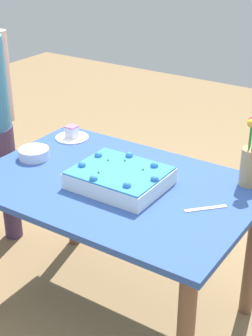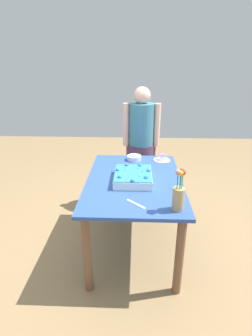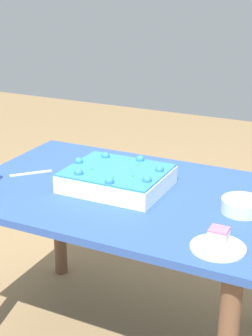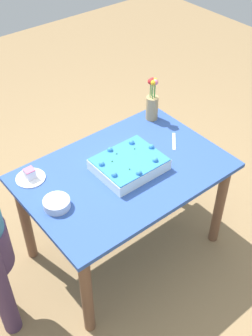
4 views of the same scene
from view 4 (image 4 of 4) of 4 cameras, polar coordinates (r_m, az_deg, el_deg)
The scene contains 7 objects.
ground_plane at distance 3.19m, azimuth -0.20°, elevation -10.51°, with size 8.00×8.00×0.00m, color #91734C.
dining_table at distance 2.73m, azimuth -0.23°, elevation -2.28°, with size 1.29×0.87×0.75m.
sheet_cake at distance 2.62m, azimuth 0.43°, elevation 0.56°, with size 0.41×0.33×0.10m.
serving_plate_with_slice at distance 2.64m, azimuth -12.84°, elevation -1.07°, with size 0.18×0.18×0.07m.
cake_knife at distance 2.89m, azimuth 6.52°, elevation 3.61°, with size 0.19×0.02×0.00m, color silver.
flower_vase at distance 3.03m, azimuth 3.56°, elevation 8.76°, with size 0.09×0.09×0.32m.
fruit_bowl at distance 2.43m, azimuth -9.37°, elevation -4.76°, with size 0.16×0.16×0.05m, color silver.
Camera 4 is at (-1.24, -1.55, 2.50)m, focal length 45.00 mm.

